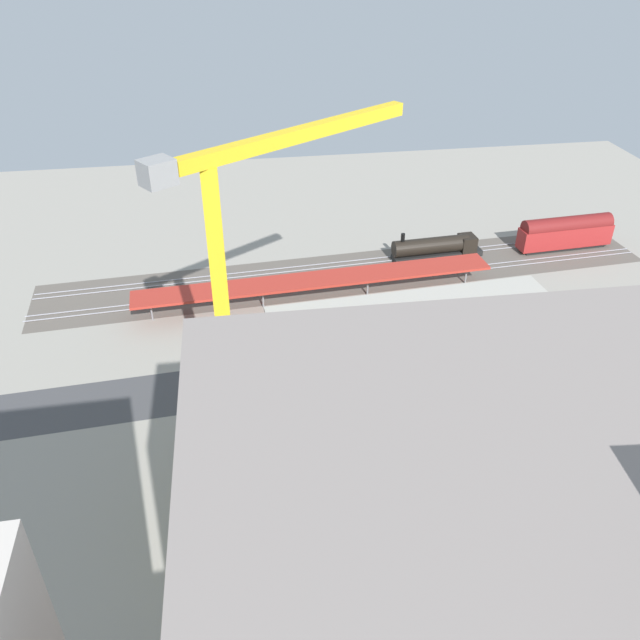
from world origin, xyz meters
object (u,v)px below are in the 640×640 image
platform_canopy_near (316,280)px  passenger_coach (566,232)px  locomotive (438,248)px  tower_crane (243,298)px  construction_building (428,413)px  street_tree_0 (592,329)px  parked_car_3 (360,346)px  parked_car_0 (488,334)px  street_tree_1 (556,344)px  parked_car_1 (451,340)px  street_tree_2 (581,330)px  box_truck_0 (459,369)px  traffic_light (288,367)px  parked_car_2 (407,340)px  box_truck_1 (395,371)px

platform_canopy_near → passenger_coach: size_ratio=3.21×
locomotive → tower_crane: 61.70m
construction_building → street_tree_0: (-27.86, -16.42, -3.17)m
platform_canopy_near → parked_car_3: 15.19m
parked_car_0 → street_tree_0: size_ratio=0.55×
street_tree_1 → parked_car_1: bearing=-36.2°
parked_car_3 → construction_building: size_ratio=0.16×
construction_building → street_tree_2: size_ratio=3.26×
street_tree_0 → street_tree_2: street_tree_2 is taller
box_truck_0 → street_tree_1: bearing=179.2°
street_tree_1 → traffic_light: traffic_light is taller
platform_canopy_near → parked_car_3: (-4.06, 14.33, -3.00)m
platform_canopy_near → parked_car_0: bearing=147.8°
parked_car_0 → street_tree_0: street_tree_0 is taller
construction_building → traffic_light: bearing=-54.3°
parked_car_0 → parked_car_2: 11.87m
passenger_coach → parked_car_2: passenger_coach is taller
platform_canopy_near → box_truck_0: 27.62m
street_tree_0 → parked_car_1: bearing=-22.7°
traffic_light → parked_car_2: bearing=-153.4°
street_tree_0 → traffic_light: 40.68m
locomotive → street_tree_1: bearing=97.6°
tower_crane → parked_car_2: bearing=-137.7°
passenger_coach → box_truck_0: bearing=47.1°
box_truck_0 → traffic_light: size_ratio=1.31×
parked_car_1 → tower_crane: 41.12m
tower_crane → parked_car_3: bearing=-128.2°
tower_crane → parked_car_0: bearing=-149.6°
tower_crane → street_tree_2: bearing=-164.2°
construction_building → box_truck_0: bearing=-125.7°
platform_canopy_near → parked_car_2: platform_canopy_near is taller
parked_car_3 → street_tree_1: bearing=160.0°
platform_canopy_near → street_tree_2: street_tree_2 is taller
platform_canopy_near → box_truck_1: size_ratio=5.36×
platform_canopy_near → construction_building: bearing=98.6°
box_truck_0 → passenger_coach: bearing=-132.9°
box_truck_1 → street_tree_1: (-21.11, 0.98, 2.65)m
construction_building → box_truck_1: 17.72m
platform_canopy_near → parked_car_2: (-10.94, 13.88, -3.02)m
passenger_coach → street_tree_1: street_tree_1 is taller
parked_car_1 → street_tree_2: 17.12m
parked_car_3 → tower_crane: (16.12, 20.49, 21.23)m
platform_canopy_near → parked_car_3: platform_canopy_near is taller
traffic_light → street_tree_1: bearing=179.7°
passenger_coach → parked_car_2: size_ratio=4.09×
street_tree_2 → street_tree_0: bearing=-165.3°
platform_canopy_near → traffic_light: 23.96m
parked_car_1 → box_truck_0: (1.78, 7.88, 0.95)m
parked_car_1 → construction_building: construction_building is taller
box_truck_0 → street_tree_2: (-16.35, -0.46, 4.10)m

